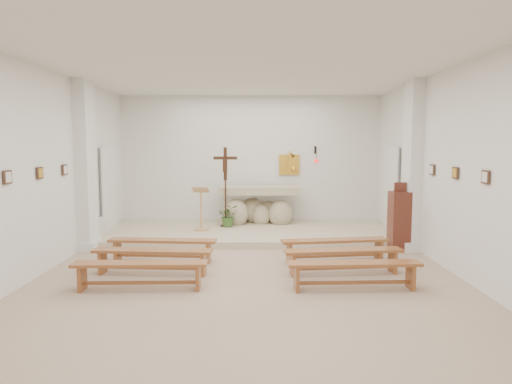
{
  "coord_description": "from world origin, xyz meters",
  "views": [
    {
      "loc": [
        0.11,
        -7.39,
        2.18
      ],
      "look_at": [
        0.14,
        1.6,
        1.25
      ],
      "focal_mm": 32.0,
      "sensor_mm": 36.0,
      "label": 1
    }
  ],
  "objects_px": {
    "bench_right_front": "(335,245)",
    "bench_left_third": "(140,269)",
    "crucifix_stand": "(225,181)",
    "bench_right_second": "(343,256)",
    "bench_left_front": "(163,245)",
    "bench_right_third": "(354,269)",
    "altar": "(258,208)",
    "lectern": "(201,208)",
    "bench_left_second": "(153,256)",
    "donation_pedestal": "(399,221)"
  },
  "relations": [
    {
      "from": "donation_pedestal",
      "to": "bench_left_second",
      "type": "distance_m",
      "value": 5.03
    },
    {
      "from": "bench_left_third",
      "to": "bench_left_second",
      "type": "bearing_deg",
      "value": 88.76
    },
    {
      "from": "bench_left_third",
      "to": "bench_right_third",
      "type": "bearing_deg",
      "value": -1.24
    },
    {
      "from": "altar",
      "to": "bench_left_front",
      "type": "relative_size",
      "value": 1.02
    },
    {
      "from": "altar",
      "to": "bench_right_third",
      "type": "relative_size",
      "value": 1.02
    },
    {
      "from": "lectern",
      "to": "bench_left_second",
      "type": "bearing_deg",
      "value": -93.64
    },
    {
      "from": "bench_left_second",
      "to": "altar",
      "type": "bearing_deg",
      "value": 70.85
    },
    {
      "from": "bench_left_front",
      "to": "bench_left_second",
      "type": "height_order",
      "value": "same"
    },
    {
      "from": "bench_left_front",
      "to": "bench_left_third",
      "type": "bearing_deg",
      "value": -85.59
    },
    {
      "from": "bench_left_front",
      "to": "bench_right_third",
      "type": "height_order",
      "value": "same"
    },
    {
      "from": "donation_pedestal",
      "to": "bench_right_third",
      "type": "xyz_separation_m",
      "value": [
        -1.48,
        -2.58,
        -0.31
      ]
    },
    {
      "from": "bench_left_front",
      "to": "donation_pedestal",
      "type": "bearing_deg",
      "value": 15.19
    },
    {
      "from": "bench_left_third",
      "to": "lectern",
      "type": "bearing_deg",
      "value": 82.55
    },
    {
      "from": "lectern",
      "to": "bench_left_front",
      "type": "relative_size",
      "value": 0.53
    },
    {
      "from": "bench_right_front",
      "to": "bench_left_third",
      "type": "height_order",
      "value": "same"
    },
    {
      "from": "lectern",
      "to": "crucifix_stand",
      "type": "relative_size",
      "value": 0.54
    },
    {
      "from": "lectern",
      "to": "bench_right_front",
      "type": "bearing_deg",
      "value": -36.36
    },
    {
      "from": "crucifix_stand",
      "to": "bench_left_third",
      "type": "relative_size",
      "value": 0.98
    },
    {
      "from": "bench_right_front",
      "to": "bench_left_third",
      "type": "xyz_separation_m",
      "value": [
        -3.23,
        -1.68,
        0.0
      ]
    },
    {
      "from": "donation_pedestal",
      "to": "bench_right_front",
      "type": "distance_m",
      "value": 1.76
    },
    {
      "from": "donation_pedestal",
      "to": "bench_left_front",
      "type": "height_order",
      "value": "donation_pedestal"
    },
    {
      "from": "altar",
      "to": "bench_right_front",
      "type": "xyz_separation_m",
      "value": [
        1.42,
        -3.4,
        -0.24
      ]
    },
    {
      "from": "bench_left_second",
      "to": "bench_right_third",
      "type": "distance_m",
      "value": 3.34
    },
    {
      "from": "lectern",
      "to": "crucifix_stand",
      "type": "xyz_separation_m",
      "value": [
        0.56,
        0.53,
        0.61
      ]
    },
    {
      "from": "bench_left_third",
      "to": "bench_right_third",
      "type": "height_order",
      "value": "same"
    },
    {
      "from": "bench_left_second",
      "to": "bench_right_second",
      "type": "xyz_separation_m",
      "value": [
        3.23,
        0.0,
        0.0
      ]
    },
    {
      "from": "bench_right_second",
      "to": "bench_right_third",
      "type": "height_order",
      "value": "same"
    },
    {
      "from": "altar",
      "to": "bench_left_front",
      "type": "bearing_deg",
      "value": -119.4
    },
    {
      "from": "bench_left_front",
      "to": "crucifix_stand",
      "type": "bearing_deg",
      "value": 75.49
    },
    {
      "from": "donation_pedestal",
      "to": "bench_right_third",
      "type": "distance_m",
      "value": 2.99
    },
    {
      "from": "crucifix_stand",
      "to": "bench_right_third",
      "type": "relative_size",
      "value": 0.97
    },
    {
      "from": "bench_right_second",
      "to": "altar",
      "type": "bearing_deg",
      "value": 102.28
    },
    {
      "from": "bench_left_front",
      "to": "bench_left_second",
      "type": "bearing_deg",
      "value": -85.59
    },
    {
      "from": "donation_pedestal",
      "to": "bench_left_front",
      "type": "bearing_deg",
      "value": -172.64
    },
    {
      "from": "crucifix_stand",
      "to": "altar",
      "type": "bearing_deg",
      "value": 40.83
    },
    {
      "from": "altar",
      "to": "bench_left_second",
      "type": "xyz_separation_m",
      "value": [
        -1.81,
        -4.24,
        -0.24
      ]
    },
    {
      "from": "altar",
      "to": "crucifix_stand",
      "type": "bearing_deg",
      "value": -150.68
    },
    {
      "from": "bench_left_second",
      "to": "bench_left_third",
      "type": "xyz_separation_m",
      "value": [
        0.0,
        -0.84,
        0.0
      ]
    },
    {
      "from": "altar",
      "to": "bench_right_front",
      "type": "bearing_deg",
      "value": -68.68
    },
    {
      "from": "lectern",
      "to": "bench_right_third",
      "type": "relative_size",
      "value": 0.53
    },
    {
      "from": "altar",
      "to": "donation_pedestal",
      "type": "xyz_separation_m",
      "value": [
        2.9,
        -2.5,
        0.07
      ]
    },
    {
      "from": "bench_right_third",
      "to": "crucifix_stand",
      "type": "bearing_deg",
      "value": 113.66
    },
    {
      "from": "bench_left_front",
      "to": "bench_left_third",
      "type": "height_order",
      "value": "same"
    },
    {
      "from": "altar",
      "to": "bench_left_front",
      "type": "xyz_separation_m",
      "value": [
        -1.81,
        -3.4,
        -0.24
      ]
    },
    {
      "from": "bench_left_front",
      "to": "bench_left_second",
      "type": "xyz_separation_m",
      "value": [
        0.0,
        -0.84,
        0.0
      ]
    },
    {
      "from": "donation_pedestal",
      "to": "altar",
      "type": "bearing_deg",
      "value": 135.83
    },
    {
      "from": "bench_left_front",
      "to": "bench_right_third",
      "type": "xyz_separation_m",
      "value": [
        3.23,
        -1.68,
        0.0
      ]
    },
    {
      "from": "altar",
      "to": "bench_left_third",
      "type": "distance_m",
      "value": 5.4
    },
    {
      "from": "lectern",
      "to": "bench_left_front",
      "type": "bearing_deg",
      "value": -96.33
    },
    {
      "from": "crucifix_stand",
      "to": "bench_right_second",
      "type": "height_order",
      "value": "crucifix_stand"
    }
  ]
}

